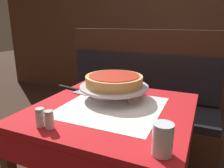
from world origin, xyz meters
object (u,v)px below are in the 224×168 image
object	(u,v)px
dining_table_front	(112,124)
salt_shaker	(40,118)
deep_dish_pizza	(114,80)
pizza_server	(76,90)
pizza_pan_stand	(114,87)
dining_table_rear	(164,69)
condiment_caddy	(162,57)
water_glass_near	(163,139)
booth_bench	(135,118)
pepper_shaker	(49,120)

from	to	relation	value
dining_table_front	salt_shaker	bearing A→B (deg)	-120.25
deep_dish_pizza	pizza_server	xyz separation A→B (m)	(-0.29, 0.03, -0.10)
dining_table_front	salt_shaker	distance (m)	0.41
dining_table_front	pizza_pan_stand	xyz separation A→B (m)	(-0.05, 0.14, 0.17)
dining_table_rear	condiment_caddy	bearing A→B (deg)	137.13
dining_table_rear	pizza_server	bearing A→B (deg)	-102.99
deep_dish_pizza	water_glass_near	world-z (taller)	deep_dish_pizza
deep_dish_pizza	water_glass_near	distance (m)	0.60
pizza_server	condiment_caddy	world-z (taller)	condiment_caddy
dining_table_front	booth_bench	xyz separation A→B (m)	(-0.10, 0.74, -0.30)
dining_table_rear	booth_bench	bearing A→B (deg)	-96.04
dining_table_front	pizza_server	xyz separation A→B (m)	(-0.33, 0.16, 0.11)
water_glass_near	pepper_shaker	bearing A→B (deg)	-179.44
booth_bench	pepper_shaker	distance (m)	1.16
dining_table_rear	pepper_shaker	bearing A→B (deg)	-93.99
dining_table_rear	booth_bench	xyz separation A→B (m)	(-0.09, -0.81, -0.30)
condiment_caddy	pizza_server	bearing A→B (deg)	-101.36
deep_dish_pizza	salt_shaker	bearing A→B (deg)	-107.43
dining_table_rear	salt_shaker	distance (m)	1.90
dining_table_rear	water_glass_near	bearing A→B (deg)	-79.55
pizza_pan_stand	salt_shaker	xyz separation A→B (m)	(-0.15, -0.47, -0.03)
deep_dish_pizza	pepper_shaker	bearing A→B (deg)	-101.85
pizza_server	booth_bench	bearing A→B (deg)	67.91
deep_dish_pizza	pepper_shaker	distance (m)	0.48
pizza_pan_stand	pepper_shaker	size ratio (longest dim) A/B	5.02
pizza_pan_stand	deep_dish_pizza	size ratio (longest dim) A/B	1.21
dining_table_front	deep_dish_pizza	world-z (taller)	deep_dish_pizza
dining_table_rear	deep_dish_pizza	bearing A→B (deg)	-91.34
dining_table_front	pizza_server	bearing A→B (deg)	153.86
dining_table_front	pizza_pan_stand	size ratio (longest dim) A/B	2.04
water_glass_near	booth_bench	bearing A→B (deg)	112.03
booth_bench	pizza_pan_stand	distance (m)	0.77
deep_dish_pizza	condiment_caddy	world-z (taller)	condiment_caddy
dining_table_front	salt_shaker	world-z (taller)	salt_shaker
booth_bench	salt_shaker	bearing A→B (deg)	-95.02
pizza_pan_stand	water_glass_near	bearing A→B (deg)	-50.66
dining_table_rear	pizza_server	world-z (taller)	pizza_server
dining_table_front	booth_bench	bearing A→B (deg)	97.66
dining_table_front	pizza_server	distance (m)	0.39
salt_shaker	dining_table_front	bearing A→B (deg)	59.75
dining_table_front	dining_table_rear	bearing A→B (deg)	90.51
water_glass_near	pizza_pan_stand	bearing A→B (deg)	129.34
dining_table_front	dining_table_rear	distance (m)	1.55
dining_table_front	condiment_caddy	xyz separation A→B (m)	(-0.05, 1.58, 0.14)
dining_table_front	water_glass_near	world-z (taller)	water_glass_near
booth_bench	pepper_shaker	world-z (taller)	booth_bench
salt_shaker	booth_bench	bearing A→B (deg)	84.98
booth_bench	pizza_server	world-z (taller)	booth_bench
salt_shaker	pepper_shaker	size ratio (longest dim) A/B	1.04
booth_bench	deep_dish_pizza	bearing A→B (deg)	-85.03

